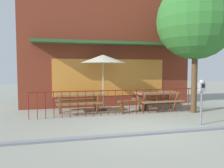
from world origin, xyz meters
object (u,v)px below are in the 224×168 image
picnic_table_left (79,97)px  street_tree (196,20)px  patio_umbrella (103,59)px  patio_bench (134,103)px  parking_meter_near (202,90)px  picnic_table_right (157,96)px

picnic_table_left → street_tree: 5.55m
patio_umbrella → street_tree: street_tree is taller
patio_bench → street_tree: 4.07m
patio_umbrella → parking_meter_near: patio_umbrella is taller
picnic_table_left → picnic_table_right: bearing=-4.3°
parking_meter_near → street_tree: bearing=62.5°
picnic_table_left → picnic_table_right: same height
picnic_table_left → patio_umbrella: bearing=11.9°
patio_umbrella → street_tree: (3.45, -1.33, 1.50)m
picnic_table_left → patio_bench: size_ratio=1.29×
picnic_table_left → picnic_table_right: size_ratio=1.00×
patio_umbrella → parking_meter_near: bearing=-51.5°
picnic_table_left → street_tree: street_tree is taller
picnic_table_right → patio_bench: size_ratio=1.29×
parking_meter_near → picnic_table_left: bearing=140.6°
patio_umbrella → picnic_table_left: bearing=-168.1°
picnic_table_right → parking_meter_near: 2.73m
picnic_table_left → patio_bench: 2.29m
patio_umbrella → patio_bench: (1.17, -0.65, -1.81)m
patio_umbrella → street_tree: 3.99m
picnic_table_right → street_tree: size_ratio=0.35×
picnic_table_left → parking_meter_near: 4.63m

